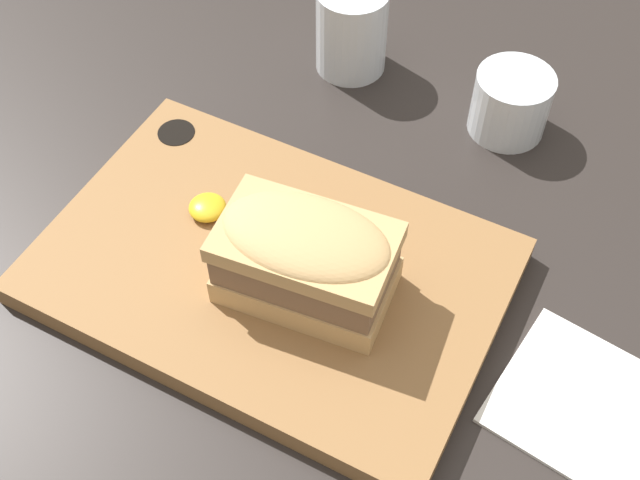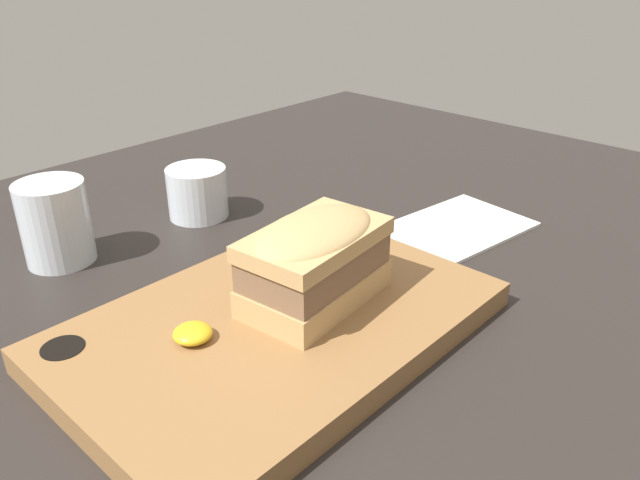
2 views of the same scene
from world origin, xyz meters
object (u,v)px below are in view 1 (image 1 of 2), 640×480
Objects in this scene: water_glass at (351,35)px; napkin at (622,426)px; wine_glass at (510,106)px; serving_board at (270,270)px; sandwich at (309,253)px.

napkin is at bearing -37.26° from water_glass.
napkin is (18.76, -26.62, -2.69)cm from wine_glass.
serving_board is 1.88× the size of napkin.
wine_glass is 0.37× the size of napkin.
sandwich reaches higher than serving_board.
sandwich is 27.25cm from napkin.
serving_board is 5.04× the size of wine_glass.
sandwich is 0.71× the size of napkin.
water_glass is 46.35cm from napkin.
serving_board is 30.52cm from napkin.
napkin is at bearing 0.66° from serving_board.
serving_board is at bearing -113.52° from wine_glass.
wine_glass is at bearing -4.29° from water_glass.
water_glass reaches higher than napkin.
sandwich is 1.56× the size of water_glass.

